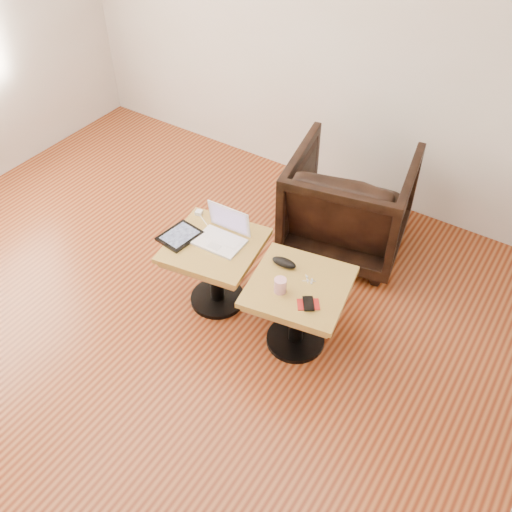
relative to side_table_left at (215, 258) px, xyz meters
The scene contains 11 objects.
room_shell 1.16m from the side_table_left, 108.23° to the right, with size 4.52×4.52×2.71m.
side_table_left is the anchor object (origin of this frame).
side_table_right 0.62m from the side_table_left, ahead, with size 0.65×0.65×0.51m.
laptop 0.18m from the side_table_left, 67.84° to the left, with size 0.30×0.24×0.21m.
tablet 0.26m from the side_table_left, 162.36° to the right, with size 0.23×0.27×0.02m.
charging_adapter 0.34m from the side_table_left, 144.78° to the left, with size 0.04×0.04×0.03m, color white.
glasses_case 0.49m from the side_table_left, ahead, with size 0.15×0.07×0.05m, color black.
striped_cup 0.59m from the side_table_left, 12.75° to the right, with size 0.07×0.07×0.09m, color #E66180.
earbuds_tangle 0.67m from the side_table_left, ahead, with size 0.07×0.05×0.01m.
phone_on_sleeve 0.76m from the side_table_left, ahead, with size 0.15×0.14×0.02m.
armchair 1.09m from the side_table_left, 65.58° to the left, with size 0.82×0.84×0.76m, color black.
Camera 1 is at (1.86, -1.47, 2.83)m, focal length 40.00 mm.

